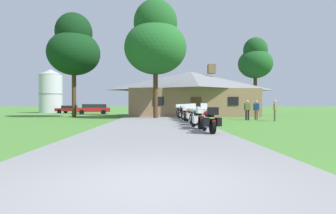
{
  "coord_description": "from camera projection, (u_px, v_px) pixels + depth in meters",
  "views": [
    {
      "loc": [
        0.12,
        -4.25,
        1.27
      ],
      "look_at": [
        1.23,
        23.71,
        1.07
      ],
      "focal_mm": 29.55,
      "sensor_mm": 36.0,
      "label": 1
    }
  ],
  "objects": [
    {
      "name": "parked_red_suv_far_left",
      "position": [
        93.0,
        109.0,
        38.24
      ],
      "size": [
        4.91,
        2.92,
        1.4
      ],
      "rotation": [
        0.0,
        0.0,
        1.82
      ],
      "color": "maroon",
      "rests_on": "ground"
    },
    {
      "name": "metal_silo_distant",
      "position": [
        51.0,
        91.0,
        45.36
      ],
      "size": [
        3.75,
        3.75,
        7.16
      ],
      "color": "#B2B7BC",
      "rests_on": "ground"
    },
    {
      "name": "parked_red_sedan_far_left",
      "position": [
        70.0,
        109.0,
        43.13
      ],
      "size": [
        4.52,
        2.81,
        1.2
      ],
      "rotation": [
        0.0,
        0.0,
        1.32
      ],
      "color": "maroon",
      "rests_on": "ground"
    },
    {
      "name": "motorcycle_green_second_in_row",
      "position": [
        198.0,
        118.0,
        14.27
      ],
      "size": [
        0.87,
        2.08,
        1.3
      ],
      "rotation": [
        0.0,
        0.0,
        0.12
      ],
      "color": "black",
      "rests_on": "asphalt_driveway"
    },
    {
      "name": "motorcycle_blue_farthest_in_row",
      "position": [
        179.0,
        112.0,
        26.08
      ],
      "size": [
        0.8,
        2.08,
        1.3
      ],
      "rotation": [
        0.0,
        0.0,
        0.07
      ],
      "color": "black",
      "rests_on": "asphalt_driveway"
    },
    {
      "name": "ground_plane",
      "position": [
        156.0,
        120.0,
        24.23
      ],
      "size": [
        500.0,
        500.0,
        0.0
      ],
      "primitive_type": "plane",
      "color": "#42752D"
    },
    {
      "name": "tree_left_near",
      "position": [
        74.0,
        47.0,
        28.78
      ],
      "size": [
        5.4,
        5.4,
        10.87
      ],
      "color": "#422D19",
      "rests_on": "ground"
    },
    {
      "name": "tree_by_lodge_front",
      "position": [
        155.0,
        41.0,
        26.0
      ],
      "size": [
        5.85,
        5.85,
        11.19
      ],
      "color": "#422D19",
      "rests_on": "ground"
    },
    {
      "name": "motorcycle_orange_fourth_in_row",
      "position": [
        190.0,
        115.0,
        19.18
      ],
      "size": [
        0.85,
        2.08,
        1.3
      ],
      "rotation": [
        0.0,
        0.0,
        0.11
      ],
      "color": "black",
      "rests_on": "asphalt_driveway"
    },
    {
      "name": "bystander_blue_shirt_near_lodge",
      "position": [
        256.0,
        109.0,
        23.76
      ],
      "size": [
        0.47,
        0.39,
        1.67
      ],
      "rotation": [
        0.0,
        0.0,
        5.68
      ],
      "color": "#75664C",
      "rests_on": "ground"
    },
    {
      "name": "asphalt_driveway",
      "position": [
        156.0,
        120.0,
        22.23
      ],
      "size": [
        6.4,
        80.0,
        0.06
      ],
      "primitive_type": "cube",
      "color": "slate",
      "rests_on": "ground"
    },
    {
      "name": "motorcycle_red_nearest_to_camera",
      "position": [
        210.0,
        120.0,
        12.05
      ],
      "size": [
        0.8,
        2.08,
        1.3
      ],
      "rotation": [
        0.0,
        0.0,
        0.07
      ],
      "color": "black",
      "rests_on": "asphalt_driveway"
    },
    {
      "name": "motorcycle_orange_third_in_row",
      "position": [
        194.0,
        116.0,
        16.77
      ],
      "size": [
        0.66,
        2.08,
        1.3
      ],
      "rotation": [
        0.0,
        0.0,
        0.06
      ],
      "color": "black",
      "rests_on": "asphalt_driveway"
    },
    {
      "name": "bystander_olive_shirt_by_tree",
      "position": [
        247.0,
        109.0,
        23.07
      ],
      "size": [
        0.55,
        0.27,
        1.67
      ],
      "rotation": [
        0.0,
        0.0,
        6.15
      ],
      "color": "black",
      "rests_on": "ground"
    },
    {
      "name": "bystander_tan_shirt_beside_signpost",
      "position": [
        275.0,
        109.0,
        21.81
      ],
      "size": [
        0.32,
        0.53,
        1.67
      ],
      "rotation": [
        0.0,
        0.0,
        4.42
      ],
      "color": "#75664C",
      "rests_on": "ground"
    },
    {
      "name": "motorcycle_red_fifth_in_row",
      "position": [
        184.0,
        113.0,
        21.4
      ],
      "size": [
        0.66,
        2.08,
        1.3
      ],
      "rotation": [
        0.0,
        0.0,
        0.01
      ],
      "color": "black",
      "rests_on": "asphalt_driveway"
    },
    {
      "name": "tree_right_of_lodge",
      "position": [
        255.0,
        60.0,
        35.57
      ],
      "size": [
        4.38,
        4.38,
        9.99
      ],
      "color": "#422D19",
      "rests_on": "ground"
    },
    {
      "name": "stone_lodge",
      "position": [
        191.0,
        93.0,
        33.14
      ],
      "size": [
        14.81,
        9.52,
        6.18
      ],
      "color": "#896B4C",
      "rests_on": "ground"
    },
    {
      "name": "motorcycle_green_sixth_in_row",
      "position": [
        181.0,
        113.0,
        23.71
      ],
      "size": [
        0.69,
        2.08,
        1.3
      ],
      "rotation": [
        0.0,
        0.0,
        0.1
      ],
      "color": "black",
      "rests_on": "asphalt_driveway"
    }
  ]
}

